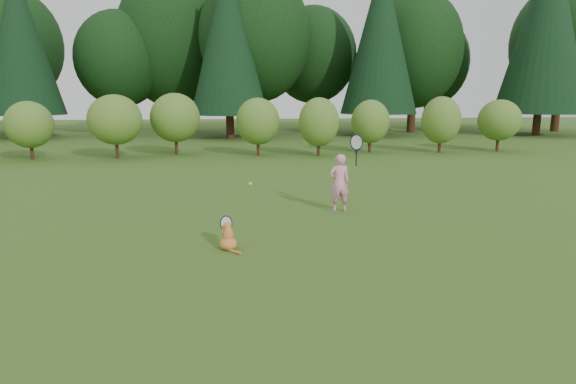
{
  "coord_description": "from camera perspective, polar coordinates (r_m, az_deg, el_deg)",
  "views": [
    {
      "loc": [
        -0.96,
        -8.71,
        2.6
      ],
      "look_at": [
        0.2,
        0.8,
        0.7
      ],
      "focal_mm": 30.0,
      "sensor_mm": 36.0,
      "label": 1
    }
  ],
  "objects": [
    {
      "name": "cat",
      "position": [
        8.4,
        -7.13,
        -5.05
      ],
      "size": [
        0.43,
        0.69,
        0.69
      ],
      "rotation": [
        0.0,
        0.0,
        0.23
      ],
      "color": "orange",
      "rests_on": "ground"
    },
    {
      "name": "child",
      "position": [
        11.07,
        6.18,
        1.26
      ],
      "size": [
        0.72,
        0.45,
        1.99
      ],
      "rotation": [
        0.0,
        0.0,
        3.18
      ],
      "color": "#F994C2",
      "rests_on": "ground"
    },
    {
      "name": "tennis_ball",
      "position": [
        9.36,
        -4.49,
        0.99
      ],
      "size": [
        0.07,
        0.07,
        0.07
      ],
      "color": "#C1C517",
      "rests_on": "ground"
    },
    {
      "name": "ground",
      "position": [
        9.14,
        -0.64,
        -5.31
      ],
      "size": [
        100.0,
        100.0,
        0.0
      ],
      "primitive_type": "plane",
      "color": "#345518",
      "rests_on": "ground"
    },
    {
      "name": "woodland_backdrop",
      "position": [
        32.1,
        -5.47,
        19.94
      ],
      "size": [
        48.0,
        10.0,
        15.0
      ],
      "primitive_type": null,
      "color": "black",
      "rests_on": "ground"
    },
    {
      "name": "shrub_row",
      "position": [
        21.76,
        -4.45,
        8.02
      ],
      "size": [
        28.0,
        3.0,
        2.8
      ],
      "primitive_type": null,
      "color": "#4A7123",
      "rests_on": "ground"
    }
  ]
}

